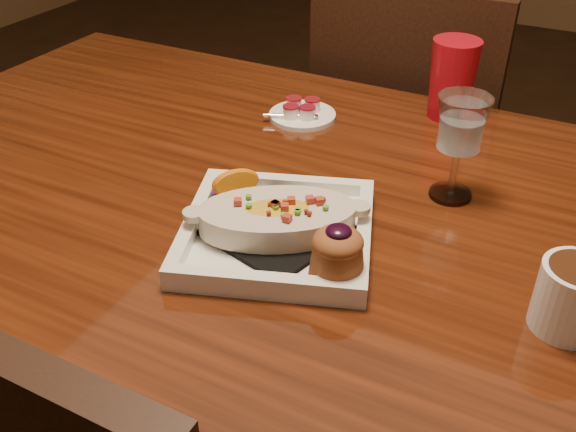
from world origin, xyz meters
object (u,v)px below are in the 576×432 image
at_px(plate, 283,227).
at_px(goblet, 461,129).
at_px(coffee_mug, 575,295).
at_px(table, 285,252).
at_px(chair_far, 408,158).
at_px(saucer, 301,113).
at_px(red_tumbler, 452,79).

height_order(plate, goblet, goblet).
relative_size(coffee_mug, goblet, 0.70).
bearing_deg(table, plate, -63.57).
bearing_deg(table, chair_far, 90.00).
distance_m(goblet, saucer, 0.35).
relative_size(table, goblet, 9.72).
bearing_deg(red_tumbler, coffee_mug, -60.40).
height_order(table, plate, plate).
height_order(table, chair_far, chair_far).
relative_size(chair_far, red_tumbler, 6.67).
relative_size(chair_far, coffee_mug, 8.57).
xyz_separation_m(goblet, red_tumbler, (-0.08, 0.26, -0.04)).
bearing_deg(goblet, table, -150.95).
bearing_deg(table, saucer, 111.57).
height_order(chair_far, coffee_mug, chair_far).
distance_m(chair_far, plate, 0.78).
relative_size(table, chair_far, 1.61).
bearing_deg(coffee_mug, chair_far, 105.79).
relative_size(goblet, red_tumbler, 1.11).
xyz_separation_m(table, saucer, (-0.10, 0.25, 0.11)).
height_order(coffee_mug, goblet, goblet).
distance_m(plate, red_tumbler, 0.49).
xyz_separation_m(coffee_mug, saucer, (-0.50, 0.34, -0.03)).
distance_m(plate, goblet, 0.28).
height_order(table, red_tumbler, red_tumbler).
bearing_deg(red_tumbler, table, -109.02).
xyz_separation_m(table, red_tumbler, (0.13, 0.38, 0.17)).
bearing_deg(plate, goblet, 33.91).
relative_size(table, saucer, 12.55).
bearing_deg(chair_far, red_tumbler, 117.68).
distance_m(chair_far, coffee_mug, 0.87).
bearing_deg(plate, table, 96.93).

